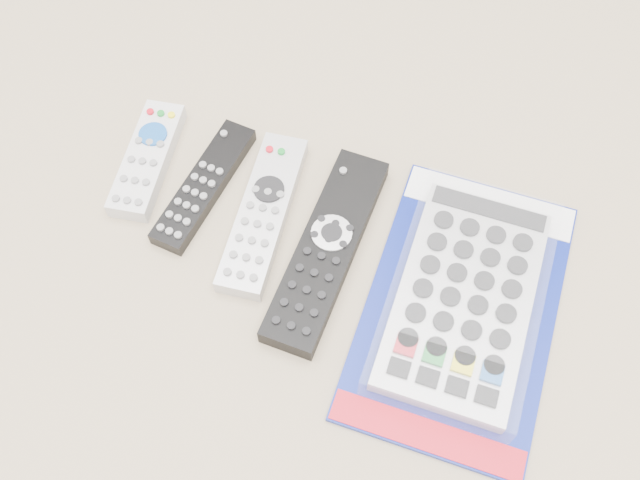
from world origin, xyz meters
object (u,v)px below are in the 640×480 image
(remote_small_grey, at_px, (147,159))
(jumbo_remote_packaged, at_px, (465,298))
(remote_slim_black, at_px, (204,186))
(remote_silver_dvd, at_px, (263,213))
(remote_large_black, at_px, (327,249))

(remote_small_grey, distance_m, jumbo_remote_packaged, 0.40)
(remote_slim_black, xyz_separation_m, jumbo_remote_packaged, (0.32, -0.05, 0.01))
(remote_small_grey, distance_m, remote_silver_dvd, 0.16)
(jumbo_remote_packaged, bearing_deg, remote_silver_dvd, 172.40)
(remote_silver_dvd, bearing_deg, remote_small_grey, 165.62)
(remote_small_grey, height_order, remote_silver_dvd, same)
(remote_slim_black, relative_size, jumbo_remote_packaged, 0.57)
(remote_slim_black, height_order, jumbo_remote_packaged, jumbo_remote_packaged)
(remote_small_grey, xyz_separation_m, jumbo_remote_packaged, (0.40, -0.06, 0.01))
(remote_slim_black, height_order, remote_silver_dvd, remote_silver_dvd)
(remote_small_grey, bearing_deg, remote_large_black, -18.82)
(remote_slim_black, xyz_separation_m, remote_silver_dvd, (0.08, -0.01, 0.00))
(remote_large_black, bearing_deg, remote_slim_black, 170.15)
(remote_slim_black, bearing_deg, jumbo_remote_packaged, -1.90)
(remote_large_black, bearing_deg, remote_silver_dvd, 167.96)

